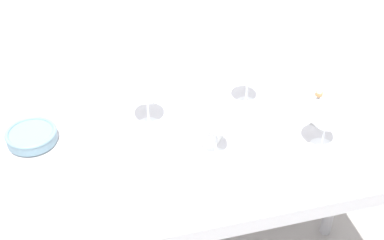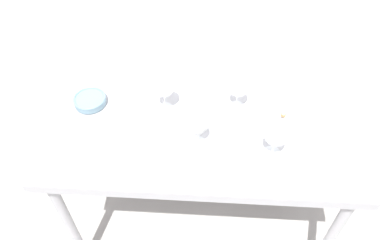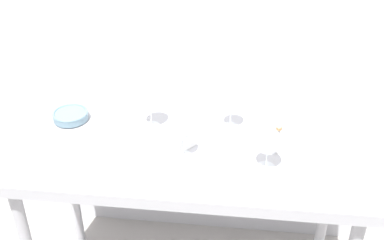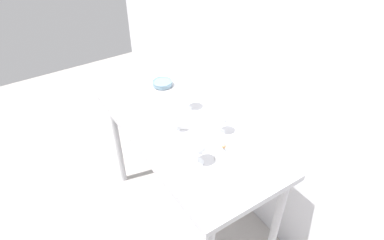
{
  "view_description": "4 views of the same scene",
  "coord_description": "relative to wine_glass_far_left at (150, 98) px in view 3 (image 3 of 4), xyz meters",
  "views": [
    {
      "loc": [
        -0.39,
        -1.2,
        1.95
      ],
      "look_at": [
        -0.07,
        0.0,
        0.99
      ],
      "focal_mm": 50.52,
      "sensor_mm": 36.0,
      "label": 1
    },
    {
      "loc": [
        0.02,
        -1.11,
        2.2
      ],
      "look_at": [
        -0.05,
        0.02,
        0.94
      ],
      "focal_mm": 35.87,
      "sensor_mm": 36.0,
      "label": 2
    },
    {
      "loc": [
        0.19,
        -1.56,
        2.02
      ],
      "look_at": [
        0.01,
        0.03,
        1.0
      ],
      "focal_mm": 45.07,
      "sensor_mm": 36.0,
      "label": 3
    },
    {
      "loc": [
        1.38,
        -0.86,
        2.2
      ],
      "look_at": [
        0.06,
        0.01,
        1.0
      ],
      "focal_mm": 30.54,
      "sensor_mm": 36.0,
      "label": 4
    }
  ],
  "objects": [
    {
      "name": "wine_glass_near_right",
      "position": [
        0.48,
        -0.23,
        -0.02
      ],
      "size": [
        0.1,
        0.1,
        0.17
      ],
      "color": "white",
      "rests_on": "steel_counter"
    },
    {
      "name": "back_wall",
      "position": [
        0.18,
        0.37,
        0.26
      ],
      "size": [
        3.8,
        0.04,
        2.6
      ],
      "primitive_type": "cube",
      "color": "silver",
      "rests_on": "ground_plane"
    },
    {
      "name": "tasting_sheet_upper",
      "position": [
        0.16,
        -0.04,
        -0.13
      ],
      "size": [
        0.28,
        0.29,
        0.0
      ],
      "primitive_type": "cube",
      "rotation": [
        0.0,
        0.0,
        -0.7
      ],
      "color": "white",
      "rests_on": "steel_counter"
    },
    {
      "name": "steel_counter",
      "position": [
        0.18,
        -0.13,
        -0.24
      ],
      "size": [
        1.4,
        0.65,
        0.9
      ],
      "color": "#B4B4B9",
      "rests_on": "ground_plane"
    },
    {
      "name": "wine_glass_far_left",
      "position": [
        0.0,
        0.0,
        0.0
      ],
      "size": [
        0.1,
        0.1,
        0.19
      ],
      "color": "white",
      "rests_on": "steel_counter"
    },
    {
      "name": "tasting_bowl",
      "position": [
        -0.36,
        0.01,
        -0.11
      ],
      "size": [
        0.15,
        0.15,
        0.04
      ],
      "color": "#4C4C4C",
      "rests_on": "steel_counter"
    },
    {
      "name": "decanter_funnel",
      "position": [
        0.53,
        -0.09,
        -0.09
      ],
      "size": [
        0.1,
        0.1,
        0.13
      ],
      "color": "#B7B7B7",
      "rests_on": "steel_counter"
    },
    {
      "name": "wine_glass_near_center",
      "position": [
        0.16,
        -0.2,
        -0.01
      ],
      "size": [
        0.08,
        0.08,
        0.17
      ],
      "color": "white",
      "rests_on": "steel_counter"
    },
    {
      "name": "wine_glass_far_right",
      "position": [
        0.33,
        0.03,
        -0.02
      ],
      "size": [
        0.09,
        0.09,
        0.17
      ],
      "color": "white",
      "rests_on": "steel_counter"
    }
  ]
}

